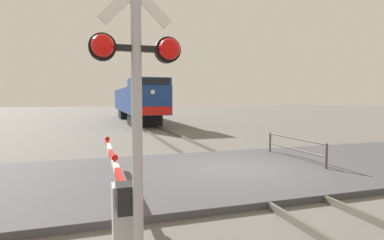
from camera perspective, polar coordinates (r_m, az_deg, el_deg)
ground_plane at (r=9.97m, az=8.11°, el=-9.63°), size 160.00×160.00×0.00m
rail_track_left at (r=9.67m, az=4.24°, el=-9.58°), size 0.08×80.00×0.15m
rail_track_right at (r=10.29m, az=11.75°, el=-8.82°), size 0.08×80.00×0.15m
road_surface at (r=9.96m, az=8.12°, el=-9.18°), size 36.00×6.13×0.16m
locomotive at (r=31.40m, az=-10.07°, el=3.39°), size 2.97×17.82×3.87m
crossing_signal at (r=4.14m, az=-10.10°, el=7.92°), size 1.18×0.33×4.22m
crossing_gate at (r=5.86m, az=-13.18°, el=-12.06°), size 0.36×6.37×1.17m
guard_railing at (r=11.77m, az=18.24°, el=-4.55°), size 0.08×3.28×0.95m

